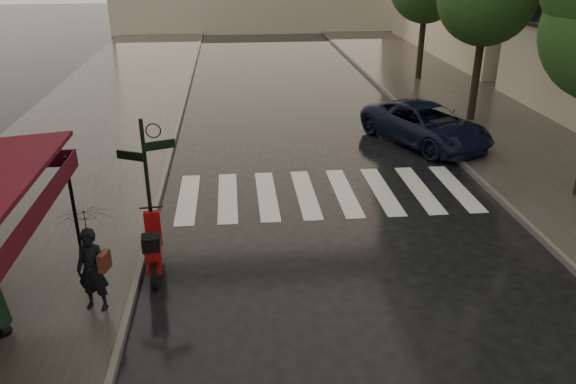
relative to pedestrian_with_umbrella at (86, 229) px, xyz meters
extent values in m
plane|color=black|center=(2.00, -1.09, -1.73)|extent=(120.00, 120.00, 0.00)
cube|color=#38332D|center=(-2.50, 10.91, -1.67)|extent=(6.00, 60.00, 0.12)
cube|color=#38332D|center=(12.25, 10.91, -1.67)|extent=(5.50, 60.00, 0.12)
cube|color=#595651|center=(0.55, 10.91, -1.65)|extent=(0.12, 60.00, 0.16)
cube|color=#595651|center=(9.45, 10.91, -1.65)|extent=(0.12, 60.00, 0.16)
cube|color=silver|center=(1.30, 4.91, -1.72)|extent=(0.50, 3.20, 0.01)
cube|color=silver|center=(2.35, 4.91, -1.72)|extent=(0.50, 3.20, 0.01)
cube|color=silver|center=(3.40, 4.91, -1.72)|extent=(0.50, 3.20, 0.01)
cube|color=silver|center=(4.45, 4.91, -1.72)|extent=(0.50, 3.20, 0.01)
cube|color=silver|center=(5.50, 4.91, -1.72)|extent=(0.50, 3.20, 0.01)
cube|color=silver|center=(6.55, 4.91, -1.72)|extent=(0.50, 3.20, 0.01)
cube|color=silver|center=(7.60, 4.91, -1.72)|extent=(0.50, 3.20, 0.01)
cube|color=silver|center=(8.65, 4.91, -1.72)|extent=(0.50, 3.20, 0.01)
cube|color=#480A12|center=(-0.52, -1.59, 0.62)|extent=(0.04, 7.00, 0.35)
cylinder|color=black|center=(-0.65, 1.66, -0.43)|extent=(0.07, 0.07, 2.35)
cylinder|color=black|center=(0.80, 1.91, -0.18)|extent=(0.08, 0.08, 3.10)
cube|color=black|center=(1.10, 1.91, 0.82)|extent=(0.62, 0.26, 0.18)
cube|color=black|center=(0.52, 1.91, 0.62)|extent=(0.56, 0.29, 0.18)
cylinder|color=black|center=(11.50, 10.91, 0.63)|extent=(0.28, 0.28, 4.48)
cylinder|color=black|center=(11.70, 17.91, 0.58)|extent=(0.28, 0.28, 4.37)
imported|color=black|center=(0.00, 0.00, -0.81)|extent=(0.65, 0.51, 1.59)
imported|color=black|center=(0.00, 0.00, 0.38)|extent=(1.15, 1.16, 0.86)
cube|color=#4E2014|center=(0.24, -0.06, -0.61)|extent=(0.20, 0.32, 0.34)
cylinder|color=black|center=(0.93, 0.73, -1.48)|extent=(0.15, 0.51, 0.50)
cylinder|color=black|center=(0.80, 2.03, -1.48)|extent=(0.15, 0.51, 0.50)
cube|color=maroon|center=(0.86, 1.41, -1.39)|extent=(0.43, 1.37, 0.10)
cube|color=maroon|center=(0.89, 1.15, -1.08)|extent=(0.37, 0.60, 0.29)
cube|color=maroon|center=(0.81, 1.87, -1.00)|extent=(0.34, 0.16, 0.78)
cylinder|color=black|center=(0.80, 1.97, -0.56)|extent=(0.48, 0.09, 0.04)
cube|color=black|center=(0.93, 0.77, -0.74)|extent=(0.36, 0.34, 0.29)
imported|color=black|center=(8.97, 8.67, -1.06)|extent=(4.00, 5.27, 1.33)
cylinder|color=black|center=(-1.50, -0.59, -1.58)|extent=(0.35, 0.35, 0.05)
camera|label=1|loc=(2.60, -8.80, 4.49)|focal=35.00mm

